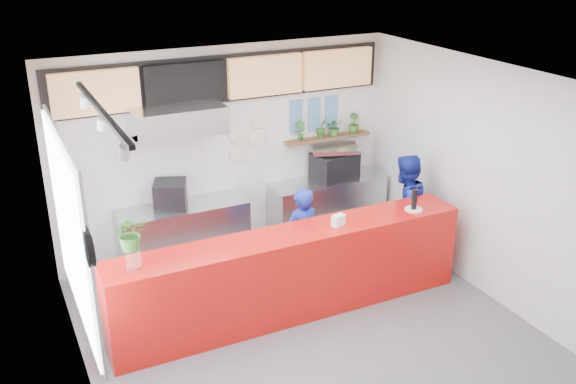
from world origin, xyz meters
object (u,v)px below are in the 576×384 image
object	(u,v)px
service_counter	(291,274)
panini_oven	(170,195)
espresso_machine	(334,166)
staff_right	(403,210)
pepper_mill	(414,199)
staff_center	(301,240)

from	to	relation	value
service_counter	panini_oven	size ratio (longest dim) A/B	10.56
panini_oven	espresso_machine	xyz separation A→B (m)	(2.57, 0.00, 0.02)
panini_oven	staff_right	xyz separation A→B (m)	(2.96, -1.27, -0.29)
service_counter	pepper_mill	size ratio (longest dim) A/B	16.31
service_counter	pepper_mill	distance (m)	1.85
staff_center	staff_right	size ratio (longest dim) A/B	0.89
staff_center	staff_right	distance (m)	1.63
panini_oven	pepper_mill	distance (m)	3.26
panini_oven	staff_center	size ratio (longest dim) A/B	0.30
staff_center	staff_right	xyz separation A→B (m)	(1.63, 0.04, 0.09)
espresso_machine	panini_oven	bearing A→B (deg)	171.46
service_counter	espresso_machine	bearing A→B (deg)	48.04
staff_right	pepper_mill	bearing A→B (deg)	50.99
staff_right	pepper_mill	xyz separation A→B (m)	(-0.30, -0.60, 0.45)
staff_right	staff_center	bearing A→B (deg)	-11.08
staff_right	service_counter	bearing A→B (deg)	2.14
staff_right	pepper_mill	distance (m)	0.81
panini_oven	staff_center	bearing A→B (deg)	-23.78
pepper_mill	staff_right	bearing A→B (deg)	63.63
espresso_machine	pepper_mill	world-z (taller)	pepper_mill
panini_oven	staff_center	distance (m)	1.91
panini_oven	staff_center	xyz separation A→B (m)	(1.33, -1.31, -0.38)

